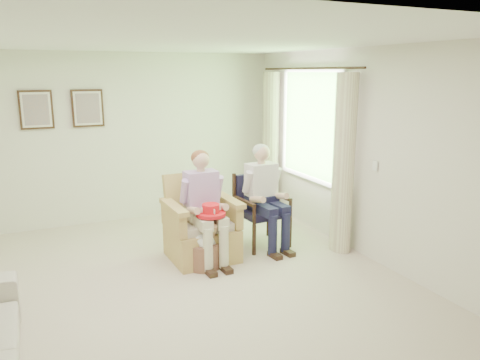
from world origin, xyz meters
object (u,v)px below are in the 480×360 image
Objects in this scene: person_dark at (265,190)px; wood_armchair at (259,206)px; person_wicker at (204,200)px; wicker_armchair at (201,232)px; hatbox at (204,249)px; red_hat at (211,211)px.

wood_armchair is at bearing 84.84° from person_dark.
person_wicker reaches higher than wood_armchair.
wicker_armchair is at bearing 174.86° from person_dark.
wood_armchair is at bearing 25.89° from hatbox.
person_wicker is 0.60m from hatbox.
person_dark is (-0.00, -0.16, 0.27)m from wood_armchair.
person_dark reaches higher than red_hat.
red_hat is (-0.89, -0.50, 0.18)m from wood_armchair.
person_wicker is 1.00× the size of person_dark.
wood_armchair is 1.04m from red_hat.
hatbox is (-0.09, 0.02, -0.47)m from red_hat.
wicker_armchair is at bearing 75.53° from hatbox.
person_dark is at bearing 18.02° from hatbox.
red_hat is (0.01, -0.34, 0.37)m from wicker_armchair.
person_wicker is 2.31× the size of hatbox.
person_wicker reaches higher than hatbox.
hatbox is (-0.98, -0.48, -0.29)m from wood_armchair.
person_wicker is (-0.90, -0.30, 0.28)m from wood_armchair.
red_hat is at bearing -15.49° from hatbox.
red_hat is (0.01, -0.21, -0.09)m from person_wicker.
wood_armchair is 0.70× the size of person_wicker.
wood_armchair is 1.61× the size of hatbox.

